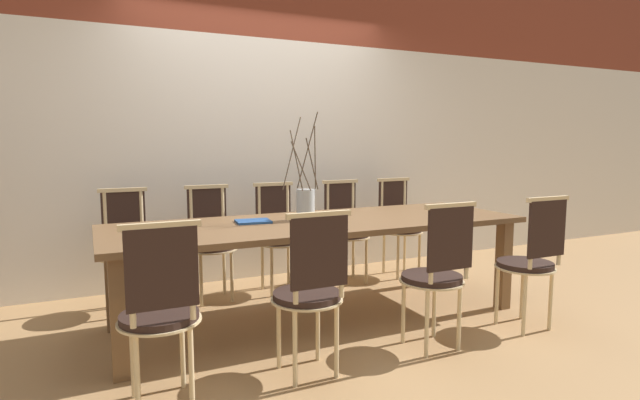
% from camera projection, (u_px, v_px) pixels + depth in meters
% --- Properties ---
extents(ground_plane, '(16.00, 16.00, 0.00)m').
position_uv_depth(ground_plane, '(320.00, 318.00, 3.68)').
color(ground_plane, '#A87F51').
extents(wall_rear, '(12.00, 0.06, 3.20)m').
position_uv_depth(wall_rear, '(260.00, 109.00, 4.69)').
color(wall_rear, white).
rests_on(wall_rear, ground_plane).
extents(dining_table, '(2.99, 1.00, 0.73)m').
position_uv_depth(dining_table, '(320.00, 231.00, 3.60)').
color(dining_table, brown).
rests_on(dining_table, ground_plane).
extents(chair_near_leftend, '(0.40, 0.40, 0.94)m').
position_uv_depth(chair_near_leftend, '(160.00, 307.00, 2.38)').
color(chair_near_leftend, black).
rests_on(chair_near_leftend, ground_plane).
extents(chair_near_left, '(0.40, 0.40, 0.94)m').
position_uv_depth(chair_near_left, '(310.00, 287.00, 2.71)').
color(chair_near_left, black).
rests_on(chair_near_left, ground_plane).
extents(chair_near_center, '(0.40, 0.40, 0.94)m').
position_uv_depth(chair_near_center, '(437.00, 270.00, 3.07)').
color(chair_near_center, black).
rests_on(chair_near_center, ground_plane).
extents(chair_near_right, '(0.40, 0.40, 0.94)m').
position_uv_depth(chair_near_right, '(531.00, 257.00, 3.41)').
color(chair_near_right, black).
rests_on(chair_near_right, ground_plane).
extents(chair_far_leftend, '(0.40, 0.40, 0.94)m').
position_uv_depth(chair_far_leftend, '(126.00, 245.00, 3.82)').
color(chair_far_leftend, black).
rests_on(chair_far_leftend, ground_plane).
extents(chair_far_left, '(0.40, 0.40, 0.94)m').
position_uv_depth(chair_far_left, '(211.00, 238.00, 4.09)').
color(chair_far_left, black).
rests_on(chair_far_left, ground_plane).
extents(chair_far_center, '(0.40, 0.40, 0.94)m').
position_uv_depth(chair_far_center, '(278.00, 233.00, 4.34)').
color(chair_far_center, black).
rests_on(chair_far_center, ground_plane).
extents(chair_far_right, '(0.40, 0.40, 0.94)m').
position_uv_depth(chair_far_right, '(346.00, 227.00, 4.62)').
color(chair_far_right, black).
rests_on(chair_far_right, ground_plane).
extents(chair_far_rightend, '(0.40, 0.40, 0.94)m').
position_uv_depth(chair_far_rightend, '(399.00, 223.00, 4.86)').
color(chair_far_rightend, black).
rests_on(chair_far_rightend, ground_plane).
extents(vase_centerpiece, '(0.28, 0.28, 0.78)m').
position_uv_depth(vase_centerpiece, '(306.00, 203.00, 3.60)').
color(vase_centerpiece, '#B2BCC1').
rests_on(vase_centerpiece, dining_table).
extents(book_stack, '(0.25, 0.21, 0.02)m').
position_uv_depth(book_stack, '(253.00, 221.00, 3.51)').
color(book_stack, '#234C8C').
rests_on(book_stack, dining_table).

